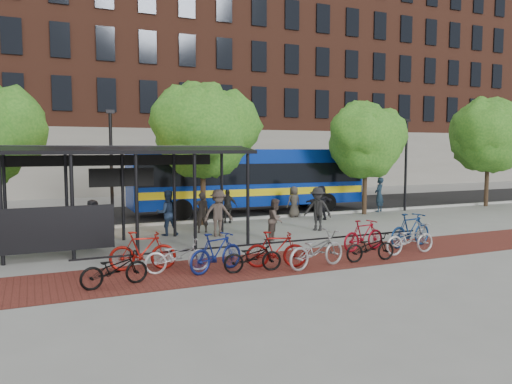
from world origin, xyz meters
name	(u,v)px	position (x,y,z in m)	size (l,w,h in m)	color
ground	(295,231)	(0.00, 0.00, 0.00)	(160.00, 160.00, 0.00)	#9E9E99
asphalt_street	(228,210)	(0.00, 8.00, 0.01)	(160.00, 8.00, 0.01)	black
curb	(257,218)	(0.00, 4.00, 0.06)	(160.00, 0.25, 0.12)	#B7B7B2
brick_strip	(316,259)	(-2.00, -5.00, 0.00)	(24.00, 3.00, 0.01)	maroon
bike_rack_rail	(267,257)	(-3.30, -4.10, 0.00)	(12.00, 0.05, 0.95)	black
building_brick	(257,81)	(10.00, 26.00, 10.00)	(55.00, 14.00, 20.00)	brown
bus_shelter	(95,163)	(-8.13, -0.48, 3.00)	(10.60, 3.07, 3.60)	black
tree_b	(204,127)	(-2.90, 3.35, 4.46)	(5.15, 4.20, 6.47)	#382619
tree_c	(366,138)	(6.09, 3.35, 4.05)	(4.66, 3.80, 5.92)	#382619
tree_d	(489,132)	(15.10, 3.35, 4.47)	(5.39, 4.40, 6.55)	#382619
lamp_post_left	(111,166)	(-7.00, 3.60, 2.75)	(0.35, 0.20, 5.12)	black
lamp_post_right	(406,162)	(9.00, 3.60, 2.75)	(0.35, 0.20, 5.12)	black
bus	(249,176)	(0.64, 6.42, 1.98)	(12.84, 3.33, 3.44)	#082A9B
bike_0	(114,269)	(-8.31, -5.62, 0.46)	(0.61, 1.75, 0.92)	black
bike_1	(143,251)	(-7.30, -4.20, 0.57)	(0.53, 1.89, 1.14)	maroon
bike_2	(177,255)	(-6.47, -4.86, 0.49)	(0.65, 1.86, 0.98)	#B8B7BA
bike_3	(216,252)	(-5.45, -5.25, 0.57)	(0.53, 1.89, 1.13)	navy
bike_4	(253,257)	(-4.52, -5.70, 0.44)	(0.59, 1.69, 0.89)	black
bike_5	(276,249)	(-3.67, -5.49, 0.54)	(0.51, 1.79, 1.08)	maroon
bike_6	(317,249)	(-2.61, -6.01, 0.55)	(0.73, 2.08, 1.09)	#A2A2A4
bike_8	(370,247)	(-0.65, -5.96, 0.44)	(0.59, 1.69, 0.89)	black
bike_9	(364,235)	(0.15, -4.54, 0.54)	(0.50, 1.78, 1.07)	maroon
bike_10	(410,239)	(1.20, -5.62, 0.51)	(0.68, 1.96, 1.03)	silver
bike_11	(410,230)	(2.06, -4.69, 0.61)	(0.57, 2.02, 1.22)	navy
pedestrian_0	(93,220)	(-8.05, 1.37, 0.78)	(0.76, 0.49, 1.55)	black
pedestrian_1	(202,213)	(-3.73, 1.26, 0.84)	(0.61, 0.40, 1.68)	#37302C
pedestrian_2	(167,213)	(-5.20, 1.19, 0.91)	(0.89, 0.69, 1.82)	navy
pedestrian_3	(218,213)	(-3.41, 0.17, 0.93)	(1.21, 0.69, 1.87)	brown
pedestrian_4	(227,206)	(-1.79, 3.37, 0.79)	(0.92, 0.38, 1.57)	#2A2A2A
pedestrian_5	(321,203)	(2.72, 2.36, 0.85)	(1.57, 0.50, 1.69)	black
pedestrian_6	(294,202)	(2.00, 3.80, 0.79)	(0.77, 0.50, 1.58)	#484239
pedestrian_7	(379,195)	(7.35, 3.79, 0.95)	(0.69, 0.45, 1.90)	#1B2E3F
pedestrian_8	(276,219)	(-1.69, -1.50, 0.79)	(0.77, 0.60, 1.59)	brown
pedestrian_9	(318,209)	(0.91, -0.28, 0.93)	(1.20, 0.69, 1.85)	black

